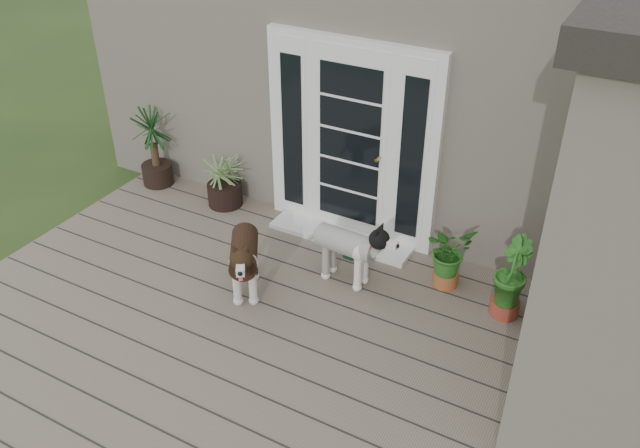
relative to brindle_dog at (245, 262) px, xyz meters
The scene contains 14 objects.
deck 1.02m from the brindle_dog, 51.97° to the right, with size 6.20×4.60×0.12m, color #6B5B4C.
house_main 3.72m from the brindle_dog, 80.64° to the left, with size 7.40×4.00×3.10m, color #665E54.
door_unit 1.68m from the brindle_dog, 75.46° to the left, with size 1.90×0.14×2.15m, color white.
door_step 1.35m from the brindle_dog, 73.27° to the left, with size 1.60×0.40×0.05m, color white.
brindle_dog is the anchor object (origin of this frame).
white_dog 0.98m from the brindle_dog, 39.13° to the left, with size 0.34×0.79×0.66m, color silver, non-canonical shape.
spider_plant 1.70m from the brindle_dog, 132.52° to the left, with size 0.67×0.67×0.72m, color #7C955B, non-canonical shape.
yucca 2.52m from the brindle_dog, 149.87° to the left, with size 0.71×0.71×1.03m, color black, non-canonical shape.
herb_a 1.95m from the brindle_dog, 31.72° to the left, with size 0.46×0.46×0.58m, color #1D4E16.
herb_b 2.44m from the brindle_dog, 20.91° to the left, with size 0.40×0.40×0.61m, color #285919.
herb_c 3.02m from the brindle_dog, 24.65° to the left, with size 0.34×0.34×0.53m, color #1F4D16.
sapling 2.83m from the brindle_dog, ahead, with size 0.47×0.47×1.60m, color #1B4E16, non-canonical shape.
clog_left 1.31m from the brindle_dog, 72.17° to the left, with size 0.13×0.28×0.08m, color #163918, non-canonical shape.
clog_right 1.28m from the brindle_dog, 59.65° to the left, with size 0.15×0.32×0.10m, color #14321E, non-canonical shape.
Camera 1 is at (2.50, -2.97, 4.17)m, focal length 37.24 mm.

